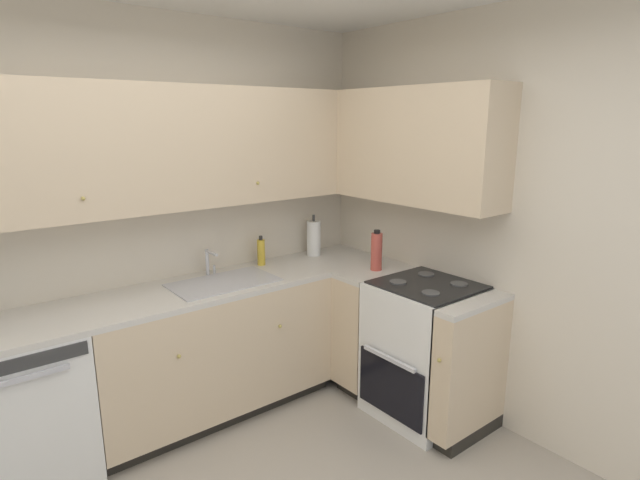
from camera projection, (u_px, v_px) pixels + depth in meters
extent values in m
cube|color=beige|center=(117.00, 226.00, 3.20)|extent=(3.80, 0.05, 2.64)
cube|color=beige|center=(528.00, 232.00, 3.03)|extent=(0.05, 3.48, 2.64)
cube|color=white|center=(27.00, 408.00, 2.76)|extent=(0.60, 0.60, 0.88)
cube|color=#333333|center=(27.00, 362.00, 2.44)|extent=(0.55, 0.01, 0.07)
cube|color=silver|center=(29.00, 377.00, 2.44)|extent=(0.36, 0.02, 0.02)
cube|color=beige|center=(211.00, 345.00, 3.42)|extent=(1.60, 0.60, 0.79)
cube|color=black|center=(213.00, 402.00, 3.54)|extent=(1.60, 0.54, 0.09)
sphere|color=tan|center=(179.00, 356.00, 2.93)|extent=(0.02, 0.02, 0.02)
sphere|color=tan|center=(280.00, 326.00, 3.36)|extent=(0.02, 0.02, 0.02)
cube|color=beige|center=(208.00, 287.00, 3.32)|extent=(2.81, 0.60, 0.03)
cube|color=beige|center=(375.00, 326.00, 3.74)|extent=(0.60, 0.29, 0.79)
cube|color=black|center=(376.00, 379.00, 3.87)|extent=(0.54, 0.29, 0.09)
cube|color=beige|center=(470.00, 368.00, 3.11)|extent=(0.60, 0.15, 0.79)
cube|color=black|center=(468.00, 430.00, 3.23)|extent=(0.54, 0.15, 0.09)
sphere|color=tan|center=(439.00, 360.00, 2.88)|extent=(0.02, 0.02, 0.02)
cube|color=beige|center=(376.00, 272.00, 3.65)|extent=(0.60, 0.29, 0.03)
cube|color=beige|center=(475.00, 304.00, 3.01)|extent=(0.60, 0.15, 0.03)
cube|color=white|center=(425.00, 350.00, 3.41)|extent=(0.64, 0.62, 0.92)
cube|color=black|center=(390.00, 388.00, 3.25)|extent=(0.02, 0.55, 0.39)
cube|color=silver|center=(389.00, 358.00, 3.19)|extent=(0.02, 0.43, 0.02)
cube|color=black|center=(428.00, 284.00, 3.30)|extent=(0.59, 0.60, 0.01)
cube|color=white|center=(458.00, 266.00, 3.47)|extent=(0.03, 0.60, 0.15)
cylinder|color=#4C4C4C|center=(431.00, 293.00, 3.11)|extent=(0.11, 0.11, 0.01)
cylinder|color=#4C4C4C|center=(398.00, 282.00, 3.32)|extent=(0.11, 0.11, 0.01)
cylinder|color=#4C4C4C|center=(459.00, 284.00, 3.28)|extent=(0.11, 0.11, 0.01)
cylinder|color=#4C4C4C|center=(426.00, 274.00, 3.49)|extent=(0.11, 0.11, 0.01)
cube|color=beige|center=(166.00, 148.00, 3.12)|extent=(2.49, 0.32, 0.76)
sphere|color=tan|center=(83.00, 199.00, 2.72)|extent=(0.02, 0.02, 0.02)
sphere|color=tan|center=(258.00, 183.00, 3.38)|extent=(0.02, 0.02, 0.02)
cube|color=beige|center=(399.00, 145.00, 3.49)|extent=(0.32, 1.58, 0.76)
cube|color=#B7B7BC|center=(224.00, 282.00, 3.35)|extent=(0.69, 0.40, 0.01)
cube|color=gray|center=(224.00, 289.00, 3.36)|extent=(0.63, 0.36, 0.09)
cube|color=#99999E|center=(224.00, 287.00, 3.36)|extent=(0.02, 0.35, 0.06)
cylinder|color=silver|center=(207.00, 262.00, 3.51)|extent=(0.02, 0.02, 0.18)
cylinder|color=silver|center=(212.00, 253.00, 3.43)|extent=(0.02, 0.15, 0.02)
cylinder|color=silver|center=(214.00, 269.00, 3.55)|extent=(0.02, 0.02, 0.06)
cylinder|color=gold|center=(261.00, 252.00, 3.75)|extent=(0.06, 0.06, 0.19)
cylinder|color=#262626|center=(261.00, 238.00, 3.72)|extent=(0.03, 0.03, 0.03)
cylinder|color=white|center=(314.00, 238.00, 4.01)|extent=(0.11, 0.11, 0.28)
cylinder|color=#3F3F3F|center=(314.00, 236.00, 4.01)|extent=(0.02, 0.02, 0.34)
cylinder|color=#BF4C3F|center=(376.00, 252.00, 3.61)|extent=(0.08, 0.08, 0.27)
cylinder|color=black|center=(377.00, 232.00, 3.58)|extent=(0.04, 0.04, 0.02)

